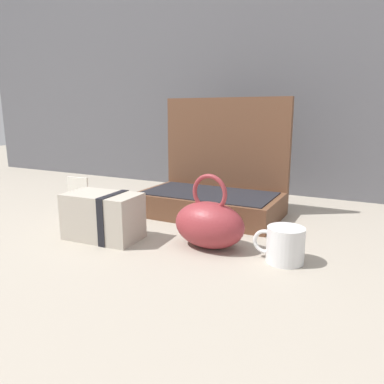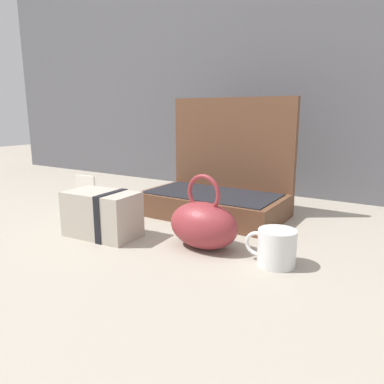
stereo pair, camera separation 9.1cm
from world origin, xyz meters
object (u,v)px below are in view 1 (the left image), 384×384
Objects in this scene: open_suitcase at (214,187)px; cream_toiletry_bag at (104,216)px; coffee_mug at (284,245)px; info_card_left at (78,195)px; teal_pouch_handbag at (209,224)px.

cream_toiletry_bag is (-0.16, -0.37, -0.03)m from open_suitcase.
cream_toiletry_bag is 0.48m from coffee_mug.
cream_toiletry_bag reaches higher than info_card_left.
coffee_mug is (0.47, 0.06, -0.02)m from cream_toiletry_bag.
open_suitcase reaches higher than info_card_left.
teal_pouch_handbag is 0.94× the size of cream_toiletry_bag.
open_suitcase is at bearing 66.65° from cream_toiletry_bag.
coffee_mug is at bearing 7.50° from cream_toiletry_bag.
teal_pouch_handbag is at bearing 13.96° from cream_toiletry_bag.
teal_pouch_handbag is at bearing -68.62° from open_suitcase.
info_card_left is at bearing 169.07° from teal_pouch_handbag.
coffee_mug is 0.74m from info_card_left.
open_suitcase is 0.47m from info_card_left.
coffee_mug is (0.31, -0.31, -0.05)m from open_suitcase.
open_suitcase is at bearing 20.60° from info_card_left.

